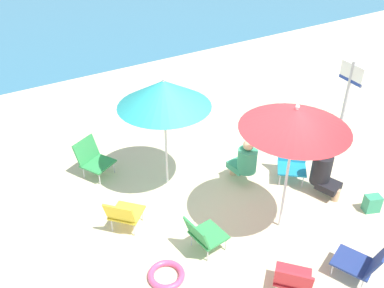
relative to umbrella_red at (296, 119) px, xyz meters
The scene contains 15 objects.
ground_plane 2.10m from the umbrella_red, 115.57° to the left, with size 40.00×40.00×0.00m, color beige.
sea_water 15.51m from the umbrella_red, 91.34° to the left, with size 40.00×16.00×0.01m, color teal.
umbrella_red is the anchor object (origin of this frame).
umbrella_teal 2.16m from the umbrella_red, 116.28° to the left, with size 1.55×1.55×2.06m.
beach_chair_a 3.84m from the umbrella_red, 124.44° to the left, with size 0.71×0.74×0.68m.
beach_chair_b 2.08m from the umbrella_red, behind, with size 0.56×0.52×0.61m.
beach_chair_c 2.08m from the umbrella_red, 126.58° to the right, with size 0.69×0.68×0.62m.
beach_chair_d 2.91m from the umbrella_red, 150.38° to the left, with size 0.71×0.70×0.64m.
beach_chair_e 2.12m from the umbrella_red, 80.94° to the right, with size 0.64×0.73×0.67m.
beach_chair_f 2.09m from the umbrella_red, 39.36° to the left, with size 0.75×0.75×0.63m.
person_a 1.91m from the umbrella_red, 79.56° to the left, with size 0.37×0.57×0.91m.
person_b 1.89m from the umbrella_red, 11.47° to the left, with size 0.43×0.56×0.93m.
warning_sign 2.18m from the umbrella_red, 19.40° to the left, with size 0.10×0.51×2.11m.
swim_ring 2.77m from the umbrella_red, behind, with size 0.52×0.52×0.09m, color #E54C7F.
beach_bag 2.41m from the umbrella_red, 19.80° to the right, with size 0.25×0.17×0.30m, color #389970.
Camera 1 is at (-3.39, -4.08, 4.61)m, focal length 38.40 mm.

